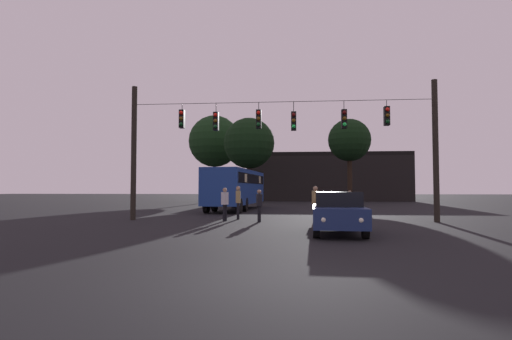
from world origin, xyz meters
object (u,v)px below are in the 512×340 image
city_bus (236,185)px  tree_left_silhouette (349,141)px  car_near_right (338,212)px  tree_right_far (249,144)px  pedestrian_crossing_left (238,200)px  pedestrian_trailing (225,202)px  pedestrian_crossing_right (259,204)px  pedestrian_near_bus (315,201)px  tree_behind_building (215,141)px  pedestrian_crossing_center (350,205)px

city_bus → tree_left_silhouette: bearing=43.7°
car_near_right → tree_right_far: (-6.14, 26.88, 5.55)m
pedestrian_crossing_left → pedestrian_trailing: 1.29m
tree_right_far → pedestrian_crossing_left: bearing=-85.5°
tree_left_silhouette → pedestrian_crossing_right: bearing=-109.7°
pedestrian_crossing_right → pedestrian_near_bus: 2.85m
car_near_right → pedestrian_crossing_right: pedestrian_crossing_right is taller
pedestrian_crossing_left → pedestrian_near_bus: 4.14m
city_bus → pedestrian_near_bus: bearing=-61.9°
city_bus → pedestrian_trailing: bearing=-85.4°
tree_left_silhouette → tree_behind_building: tree_behind_building is taller
pedestrian_crossing_left → pedestrian_trailing: (-0.52, -1.18, -0.05)m
pedestrian_near_bus → tree_behind_building: (-10.55, 27.85, 6.38)m
pedestrian_crossing_left → pedestrian_near_bus: bearing=-13.1°
pedestrian_trailing → pedestrian_crossing_center: bearing=-9.7°
pedestrian_crossing_left → tree_right_far: 21.26m
tree_left_silhouette → tree_right_far: size_ratio=0.93×
pedestrian_near_bus → tree_left_silhouette: bearing=77.1°
pedestrian_crossing_left → pedestrian_crossing_center: size_ratio=1.14×
tree_behind_building → tree_right_far: 8.13m
pedestrian_crossing_left → car_near_right: bearing=-54.6°
city_bus → pedestrian_crossing_center: 13.34m
car_near_right → tree_right_far: 28.13m
pedestrian_near_bus → tree_behind_building: tree_behind_building is taller
pedestrian_crossing_right → pedestrian_near_bus: (2.77, 0.67, 0.11)m
city_bus → pedestrian_crossing_left: city_bus is taller
pedestrian_trailing → tree_left_silhouette: bearing=65.5°
pedestrian_crossing_center → pedestrian_near_bus: size_ratio=0.88×
pedestrian_crossing_center → pedestrian_near_bus: (-1.51, 1.28, 0.14)m
pedestrian_crossing_left → city_bus: bearing=98.4°
tree_behind_building → city_bus: bearing=-73.8°
city_bus → pedestrian_crossing_left: bearing=-81.6°
pedestrian_crossing_center → tree_behind_building: 32.20m
car_near_right → pedestrian_crossing_left: bearing=125.4°
car_near_right → pedestrian_crossing_right: 5.78m
pedestrian_crossing_center → tree_left_silhouette: tree_left_silhouette is taller
city_bus → car_near_right: 16.64m
car_near_right → pedestrian_trailing: 7.25m
car_near_right → tree_right_far: bearing=102.9°
pedestrian_crossing_right → pedestrian_trailing: bearing=166.5°
pedestrian_trailing → tree_right_far: tree_right_far is taller
pedestrian_near_bus → pedestrian_trailing: pedestrian_near_bus is taller
pedestrian_crossing_center → pedestrian_trailing: bearing=170.3°
car_near_right → city_bus: bearing=110.8°
tree_right_far → pedestrian_near_bus: bearing=-75.3°
car_near_right → pedestrian_crossing_right: bearing=124.5°
tree_left_silhouette → car_near_right: bearing=-99.0°
pedestrian_crossing_right → tree_right_far: 22.96m
city_bus → tree_right_far: bearing=91.3°
pedestrian_crossing_center → pedestrian_trailing: pedestrian_trailing is taller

